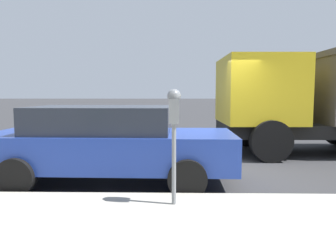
% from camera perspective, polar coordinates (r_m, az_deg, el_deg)
% --- Properties ---
extents(ground_plane, '(220.00, 220.00, 0.00)m').
position_cam_1_polar(ground_plane, '(7.45, 7.55, -7.47)').
color(ground_plane, '#333335').
extents(parking_meter, '(0.21, 0.19, 1.61)m').
position_cam_1_polar(parking_meter, '(4.50, 1.05, 1.63)').
color(parking_meter, gray).
rests_on(parking_meter, sidewalk).
extents(car_blue, '(2.05, 4.57, 1.45)m').
position_cam_1_polar(car_blue, '(6.26, -10.20, -2.82)').
color(car_blue, navy).
rests_on(car_blue, ground_plane).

